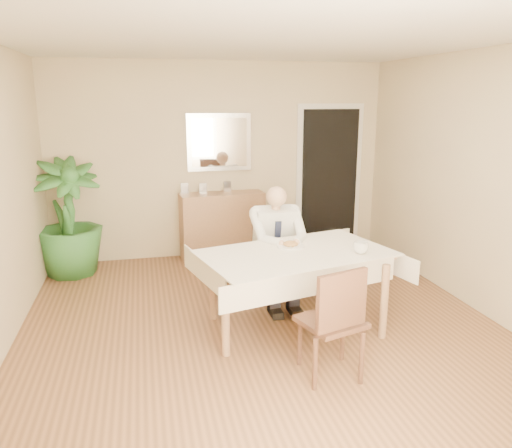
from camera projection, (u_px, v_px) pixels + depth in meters
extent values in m
plane|color=brown|center=(264.00, 331.00, 4.68)|extent=(5.00, 5.00, 0.00)
plane|color=silver|center=(266.00, 37.00, 4.04)|extent=(5.00, 5.00, 0.00)
cube|color=beige|center=(221.00, 161.00, 6.72)|extent=(4.50, 0.02, 2.60)
cube|color=beige|center=(414.00, 309.00, 2.00)|extent=(4.50, 0.02, 2.60)
cube|color=beige|center=(489.00, 185.00, 4.85)|extent=(0.02, 5.00, 2.60)
cube|color=white|center=(414.00, 272.00, 1.98)|extent=(1.34, 0.02, 1.44)
cube|color=white|center=(412.00, 271.00, 2.00)|extent=(1.18, 0.02, 1.28)
cube|color=white|center=(329.00, 179.00, 7.11)|extent=(0.96, 0.03, 2.10)
cube|color=black|center=(329.00, 179.00, 7.09)|extent=(0.80, 0.05, 1.95)
cube|color=silver|center=(219.00, 142.00, 6.64)|extent=(0.86, 0.03, 0.76)
cube|color=white|center=(219.00, 142.00, 6.62)|extent=(0.74, 0.02, 0.64)
cube|color=#9D7049|center=(296.00, 256.00, 4.57)|extent=(1.77, 1.26, 0.04)
cube|color=#EFE4C7|center=(296.00, 253.00, 4.56)|extent=(1.89, 1.38, 0.01)
cube|color=#EFE4C7|center=(314.00, 283.00, 4.12)|extent=(1.65, 0.42, 0.22)
cube|color=#EFE4C7|center=(281.00, 248.00, 5.06)|extent=(1.65, 0.42, 0.22)
cube|color=#EFE4C7|center=(204.00, 271.00, 4.40)|extent=(0.25, 0.97, 0.22)
cube|color=#EFE4C7|center=(381.00, 258.00, 4.77)|extent=(0.25, 0.97, 0.22)
cylinder|color=#9D7049|center=(226.00, 317.00, 4.15)|extent=(0.07, 0.07, 0.70)
cylinder|color=#9D7049|center=(384.00, 302.00, 4.46)|extent=(0.07, 0.07, 0.70)
cylinder|color=#9D7049|center=(213.00, 286.00, 4.85)|extent=(0.07, 0.07, 0.70)
cylinder|color=#9D7049|center=(351.00, 274.00, 5.16)|extent=(0.07, 0.07, 0.70)
cube|color=#3B241A|center=(273.00, 262.00, 5.40)|extent=(0.41, 0.41, 0.04)
cube|color=#3B241A|center=(269.00, 237.00, 5.51)|extent=(0.39, 0.06, 0.39)
cylinder|color=#3B241A|center=(262.00, 287.00, 5.26)|extent=(0.04, 0.04, 0.38)
cylinder|color=#3B241A|center=(292.00, 284.00, 5.33)|extent=(0.04, 0.04, 0.38)
cylinder|color=#3B241A|center=(255.00, 276.00, 5.58)|extent=(0.04, 0.04, 0.38)
cylinder|color=#3B241A|center=(284.00, 274.00, 5.65)|extent=(0.04, 0.04, 0.38)
cube|color=#3B241A|center=(331.00, 322.00, 3.85)|extent=(0.54, 0.54, 0.04)
cube|color=#3B241A|center=(342.00, 300.00, 3.60)|extent=(0.43, 0.17, 0.43)
cylinder|color=#3B241A|center=(315.00, 364.00, 3.69)|extent=(0.04, 0.04, 0.43)
cylinder|color=#3B241A|center=(362.00, 358.00, 3.77)|extent=(0.04, 0.04, 0.43)
cylinder|color=#3B241A|center=(300.00, 341.00, 4.04)|extent=(0.04, 0.04, 0.43)
cylinder|color=#3B241A|center=(343.00, 336.00, 4.12)|extent=(0.04, 0.04, 0.43)
cube|color=white|center=(274.00, 232.00, 5.28)|extent=(0.42, 0.31, 0.55)
cube|color=black|center=(278.00, 237.00, 5.17)|extent=(0.07, 0.08, 0.36)
cylinder|color=tan|center=(276.00, 206.00, 5.17)|extent=(0.09, 0.09, 0.08)
sphere|color=tan|center=(277.00, 197.00, 5.12)|extent=(0.21, 0.21, 0.21)
cube|color=black|center=(270.00, 259.00, 5.13)|extent=(0.13, 0.42, 0.13)
cube|color=black|center=(289.00, 258.00, 5.17)|extent=(0.13, 0.42, 0.13)
cube|color=black|center=(274.00, 292.00, 5.03)|extent=(0.11, 0.12, 0.45)
cube|color=black|center=(293.00, 290.00, 5.07)|extent=(0.11, 0.12, 0.45)
cube|color=black|center=(275.00, 312.00, 5.02)|extent=(0.11, 0.26, 0.07)
cube|color=black|center=(294.00, 310.00, 5.06)|extent=(0.11, 0.26, 0.07)
cylinder|color=white|center=(291.00, 246.00, 4.72)|extent=(0.26, 0.26, 0.02)
ellipsoid|color=brown|center=(291.00, 244.00, 4.71)|extent=(0.14, 0.14, 0.06)
cylinder|color=silver|center=(297.00, 246.00, 4.67)|extent=(0.01, 0.13, 0.01)
cylinder|color=silver|center=(288.00, 246.00, 4.65)|extent=(0.01, 0.13, 0.01)
imported|color=white|center=(361.00, 248.00, 4.52)|extent=(0.17, 0.17, 0.11)
cube|color=#9D7049|center=(222.00, 225.00, 6.76)|extent=(1.14, 0.47, 0.89)
cube|color=silver|center=(184.00, 188.00, 6.61)|extent=(0.10, 0.02, 0.14)
cube|color=silver|center=(203.00, 188.00, 6.59)|extent=(0.10, 0.02, 0.14)
cube|color=silver|center=(227.00, 186.00, 6.74)|extent=(0.10, 0.02, 0.14)
imported|color=#275B23|center=(68.00, 218.00, 6.03)|extent=(1.03, 1.03, 1.43)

